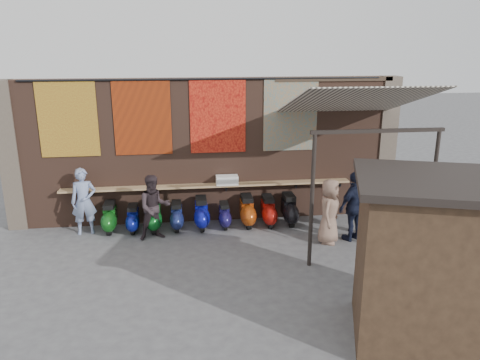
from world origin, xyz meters
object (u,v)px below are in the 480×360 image
at_px(scooter_stool_6, 247,211).
at_px(diner_left, 84,201).
at_px(scooter_stool_1, 133,219).
at_px(diner_right, 154,207).
at_px(shopper_grey, 410,215).
at_px(shelf_box, 227,180).
at_px(scooter_stool_8, 289,210).
at_px(shopper_tan, 329,211).
at_px(market_stall, 439,266).
at_px(scooter_stool_0, 110,218).
at_px(shopper_navy, 355,206).
at_px(scooter_stool_2, 154,215).
at_px(scooter_stool_7, 268,211).
at_px(scooter_stool_3, 177,216).
at_px(scooter_stool_4, 201,213).
at_px(scooter_stool_5, 225,215).

distance_m(scooter_stool_6, diner_left, 4.36).
distance_m(scooter_stool_1, diner_right, 0.98).
relative_size(scooter_stool_1, shopper_grey, 0.49).
distance_m(diner_right, shopper_grey, 6.44).
relative_size(shelf_box, scooter_stool_8, 0.69).
relative_size(shopper_tan, market_stall, 0.61).
height_order(scooter_stool_0, scooter_stool_6, scooter_stool_6).
distance_m(shelf_box, scooter_stool_1, 2.75).
bearing_deg(shopper_navy, scooter_stool_6, -54.37).
distance_m(scooter_stool_2, scooter_stool_6, 2.54).
relative_size(scooter_stool_1, scooter_stool_2, 0.84).
relative_size(scooter_stool_6, scooter_stool_7, 1.04).
bearing_deg(scooter_stool_3, shopper_navy, -15.87).
height_order(scooter_stool_3, scooter_stool_4, scooter_stool_4).
distance_m(scooter_stool_6, market_stall, 6.10).
bearing_deg(shelf_box, scooter_stool_3, -166.85).
distance_m(scooter_stool_4, shopper_grey, 5.41).
xyz_separation_m(scooter_stool_8, shopper_navy, (1.38, -1.29, 0.49)).
bearing_deg(shopper_tan, market_stall, -142.71).
xyz_separation_m(diner_left, market_stall, (6.73, -5.55, 0.48)).
bearing_deg(diner_left, scooter_stool_7, -9.25).
bearing_deg(scooter_stool_7, scooter_stool_5, -179.17).
distance_m(scooter_stool_2, shopper_navy, 5.29).
xyz_separation_m(scooter_stool_2, scooter_stool_4, (1.28, 0.00, -0.01)).
distance_m(shelf_box, scooter_stool_8, 1.93).
height_order(scooter_stool_1, diner_left, diner_left).
xyz_separation_m(scooter_stool_3, diner_right, (-0.55, -0.57, 0.48)).
relative_size(scooter_stool_0, shopper_grey, 0.54).
distance_m(scooter_stool_8, market_stall, 5.74).
distance_m(scooter_stool_6, shopper_grey, 4.23).
distance_m(scooter_stool_2, shopper_grey, 6.63).
bearing_deg(scooter_stool_7, diner_right, -169.48).
xyz_separation_m(scooter_stool_4, scooter_stool_8, (2.45, -0.00, -0.00)).
height_order(diner_left, market_stall, market_stall).
relative_size(shelf_box, scooter_stool_1, 0.81).
relative_size(scooter_stool_6, scooter_stool_8, 1.01).
bearing_deg(scooter_stool_4, shelf_box, 23.24).
xyz_separation_m(scooter_stool_0, market_stall, (6.11, -5.58, 0.98)).
relative_size(scooter_stool_8, shopper_grey, 0.57).
relative_size(shelf_box, scooter_stool_0, 0.73).
xyz_separation_m(scooter_stool_6, diner_left, (-4.34, 0.01, 0.47)).
relative_size(scooter_stool_1, scooter_stool_7, 0.88).
bearing_deg(scooter_stool_3, shopper_tan, -19.66).
relative_size(diner_left, diner_right, 1.05).
distance_m(scooter_stool_6, shopper_navy, 2.92).
bearing_deg(scooter_stool_0, scooter_stool_1, -5.66).
distance_m(shelf_box, scooter_stool_0, 3.32).
bearing_deg(scooter_stool_8, shopper_navy, -42.98).
height_order(scooter_stool_4, diner_right, diner_right).
height_order(scooter_stool_5, market_stall, market_stall).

